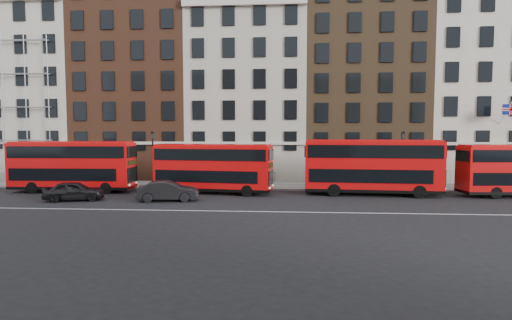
# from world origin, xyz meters

# --- Properties ---
(ground) EXTENTS (120.00, 120.00, 0.00)m
(ground) POSITION_xyz_m (0.00, 0.00, 0.00)
(ground) COLOR black
(ground) RESTS_ON ground
(pavement) EXTENTS (80.00, 5.00, 0.15)m
(pavement) POSITION_xyz_m (0.00, 10.50, 0.07)
(pavement) COLOR slate
(pavement) RESTS_ON ground
(kerb) EXTENTS (80.00, 0.30, 0.16)m
(kerb) POSITION_xyz_m (0.00, 8.00, 0.08)
(kerb) COLOR gray
(kerb) RESTS_ON ground
(road_centre_line) EXTENTS (70.00, 0.12, 0.01)m
(road_centre_line) POSITION_xyz_m (0.00, -2.00, 0.01)
(road_centre_line) COLOR white
(road_centre_line) RESTS_ON ground
(building_terrace) EXTENTS (64.00, 11.95, 22.00)m
(building_terrace) POSITION_xyz_m (-0.31, 17.88, 10.24)
(building_terrace) COLOR #B4AB9B
(building_terrace) RESTS_ON ground
(bus_a) EXTENTS (10.86, 2.87, 4.54)m
(bus_a) POSITION_xyz_m (-14.73, 5.75, 2.43)
(bus_a) COLOR red
(bus_a) RESTS_ON ground
(bus_b) EXTENTS (10.48, 3.80, 4.31)m
(bus_b) POSITION_xyz_m (-2.07, 5.75, 2.31)
(bus_b) COLOR red
(bus_b) RESTS_ON ground
(bus_c) EXTENTS (11.38, 3.44, 4.72)m
(bus_c) POSITION_xyz_m (11.53, 5.75, 2.53)
(bus_c) COLOR red
(bus_c) RESTS_ON ground
(car_rear) EXTENTS (4.76, 2.87, 1.52)m
(car_rear) POSITION_xyz_m (-12.22, 1.37, 0.76)
(car_rear) COLOR black
(car_rear) RESTS_ON ground
(car_front) EXTENTS (4.91, 2.31, 1.56)m
(car_front) POSITION_xyz_m (-4.87, 1.71, 0.78)
(car_front) COLOR black
(car_front) RESTS_ON ground
(lamp_post_left) EXTENTS (0.44, 0.44, 5.33)m
(lamp_post_left) POSITION_xyz_m (-8.55, 9.26, 3.08)
(lamp_post_left) COLOR black
(lamp_post_left) RESTS_ON pavement
(lamp_post_right) EXTENTS (0.44, 0.44, 5.33)m
(lamp_post_right) POSITION_xyz_m (14.96, 8.61, 3.08)
(lamp_post_right) COLOR black
(lamp_post_right) RESTS_ON pavement
(iron_railings) EXTENTS (6.60, 0.06, 1.00)m
(iron_railings) POSITION_xyz_m (0.00, 12.70, 0.65)
(iron_railings) COLOR black
(iron_railings) RESTS_ON pavement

